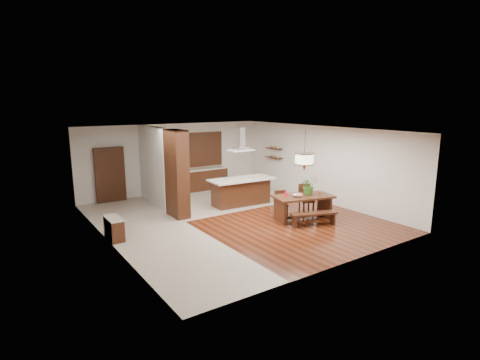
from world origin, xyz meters
TOP-DOWN VIEW (x-y plane):
  - room_shell at (0.00, 0.00)m, footprint 9.00×9.04m
  - tile_hallway at (-2.75, 0.00)m, footprint 2.50×9.00m
  - tile_kitchen at (1.25, 2.50)m, footprint 5.50×4.00m
  - soffit_band at (0.00, 0.00)m, footprint 8.00×9.00m
  - partition_pier at (-1.40, 1.20)m, footprint 0.45×1.00m
  - partition_stub at (-1.40, 3.30)m, footprint 0.18×2.40m
  - hallway_console at (-3.81, 0.20)m, footprint 0.37×0.88m
  - hallway_doorway at (-2.70, 4.40)m, footprint 1.10×0.20m
  - rear_counter at (1.00, 4.20)m, footprint 2.60×0.62m
  - kitchen_window at (1.00, 4.46)m, footprint 2.60×0.08m
  - shelf_lower at (3.87, 2.60)m, footprint 0.26×0.90m
  - shelf_upper at (3.87, 2.60)m, footprint 0.26×0.90m
  - dining_table at (1.82, -1.41)m, footprint 2.08×1.38m
  - dining_bench at (1.66, -2.08)m, footprint 1.49×0.81m
  - dining_chair_left at (1.50, -0.73)m, footprint 0.48×0.48m
  - dining_chair_right at (2.42, -0.95)m, footprint 0.55×0.55m
  - pendant_lantern at (1.82, -1.41)m, footprint 0.64×0.64m
  - foliage_plant at (2.09, -1.38)m, footprint 0.68×0.64m
  - fruit_bowl at (1.57, -1.40)m, footprint 0.34×0.34m
  - napkin_cone at (1.30, -1.14)m, footprint 0.19×0.19m
  - gold_ornament at (2.35, -1.63)m, footprint 0.08×0.08m
  - kitchen_island at (1.18, 1.22)m, footprint 2.50×1.23m
  - range_hood at (1.18, 1.22)m, footprint 0.90×0.55m
  - island_cup at (1.57, 1.12)m, footprint 0.13×0.13m
  - microwave at (0.21, 4.18)m, footprint 0.60×0.48m

SIDE VIEW (x-z plane):
  - tile_hallway at x=-2.75m, z-range 0.00..0.01m
  - tile_kitchen at x=1.25m, z-range 0.00..0.01m
  - dining_bench at x=1.66m, z-range 0.00..0.41m
  - hallway_console at x=-3.81m, z-range 0.00..0.63m
  - dining_chair_left at x=1.50m, z-range 0.00..0.85m
  - rear_counter at x=1.00m, z-range 0.00..0.95m
  - dining_chair_right at x=2.42m, z-range 0.00..0.99m
  - kitchen_island at x=1.18m, z-range 0.01..1.02m
  - dining_table at x=1.82m, z-range 0.19..0.98m
  - fruit_bowl at x=1.57m, z-range 0.80..0.87m
  - gold_ornament at x=2.35m, z-range 0.80..0.90m
  - napkin_cone at x=1.30m, z-range 0.80..1.02m
  - island_cup at x=1.57m, z-range 1.00..1.09m
  - hallway_doorway at x=-2.70m, z-range 0.00..2.10m
  - microwave at x=0.21m, z-range 0.95..1.24m
  - foliage_plant at x=2.09m, z-range 0.80..1.40m
  - shelf_lower at x=3.87m, z-range 1.38..1.42m
  - partition_pier at x=-1.40m, z-range 0.00..2.90m
  - partition_stub at x=-1.40m, z-range 0.00..2.90m
  - kitchen_window at x=1.00m, z-range 1.00..2.50m
  - shelf_upper at x=3.87m, z-range 1.78..1.82m
  - room_shell at x=0.00m, z-range 0.60..3.52m
  - pendant_lantern at x=1.82m, z-range 1.59..2.90m
  - range_hood at x=1.18m, z-range 2.03..2.90m
  - soffit_band at x=0.00m, z-range 2.88..2.89m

